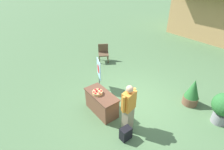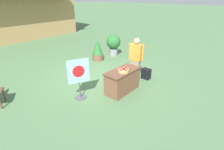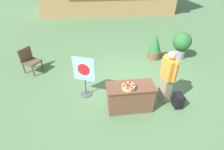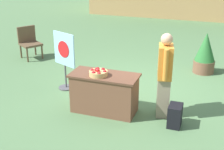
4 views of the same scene
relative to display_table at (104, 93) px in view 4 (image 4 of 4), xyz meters
name	(u,v)px [view 4 (image 4 of 4)]	position (x,y,z in m)	size (l,w,h in m)	color
ground_plane	(136,90)	(0.32, 1.21, -0.40)	(120.00, 120.00, 0.00)	#4C7047
display_table	(104,93)	(0.00, 0.00, 0.00)	(1.34, 0.62, 0.80)	brown
apple_basket	(98,73)	(-0.08, -0.10, 0.46)	(0.36, 0.36, 0.16)	tan
person_visitor	(164,75)	(1.13, 0.23, 0.44)	(0.34, 0.60, 1.65)	gray
backpack	(175,116)	(1.43, -0.11, -0.19)	(0.24, 0.34, 0.42)	black
poster_board	(65,58)	(-1.26, 0.76, 0.36)	(0.64, 0.36, 1.35)	#4C4C51
patio_chair	(29,41)	(-3.36, 2.46, 0.13)	(0.76, 0.76, 0.95)	brown
potted_plant_far_left	(205,53)	(1.73, 2.93, 0.13)	(0.56, 0.56, 1.09)	brown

